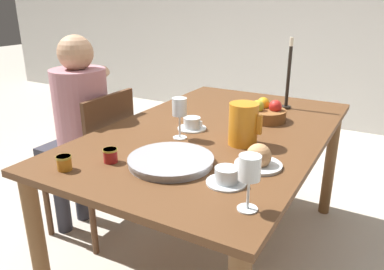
% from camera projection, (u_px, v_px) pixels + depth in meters
% --- Properties ---
extents(ground_plane, '(20.00, 20.00, 0.00)m').
position_uv_depth(ground_plane, '(214.00, 253.00, 2.14)').
color(ground_plane, beige).
extents(wall_back, '(10.00, 0.06, 2.60)m').
position_uv_depth(wall_back, '(331.00, 6.00, 3.89)').
color(wall_back, white).
rests_on(wall_back, ground_plane).
extents(dining_table, '(1.03, 1.67, 0.75)m').
position_uv_depth(dining_table, '(216.00, 147.00, 1.92)').
color(dining_table, brown).
rests_on(dining_table, ground_plane).
extents(chair_person_side, '(0.42, 0.42, 0.89)m').
position_uv_depth(chair_person_side, '(96.00, 160.00, 2.19)').
color(chair_person_side, '#51331E').
rests_on(chair_person_side, ground_plane).
extents(person_seated, '(0.39, 0.41, 1.20)m').
position_uv_depth(person_seated, '(79.00, 122.00, 2.13)').
color(person_seated, '#33333D').
rests_on(person_seated, ground_plane).
extents(red_pitcher, '(0.16, 0.13, 0.19)m').
position_uv_depth(red_pitcher, '(243.00, 124.00, 1.66)').
color(red_pitcher, orange).
rests_on(red_pitcher, dining_table).
extents(wine_glass_water, '(0.07, 0.07, 0.19)m').
position_uv_depth(wine_glass_water, '(180.00, 109.00, 1.72)').
color(wine_glass_water, white).
rests_on(wine_glass_water, dining_table).
extents(wine_glass_juice, '(0.07, 0.07, 0.18)m').
position_uv_depth(wine_glass_juice, '(249.00, 171.00, 1.12)').
color(wine_glass_juice, white).
rests_on(wine_glass_juice, dining_table).
extents(teacup_near_person, '(0.15, 0.15, 0.06)m').
position_uv_depth(teacup_near_person, '(227.00, 177.00, 1.33)').
color(teacup_near_person, silver).
rests_on(teacup_near_person, dining_table).
extents(teacup_across, '(0.15, 0.15, 0.06)m').
position_uv_depth(teacup_across, '(192.00, 124.00, 1.88)').
color(teacup_across, silver).
rests_on(teacup_across, dining_table).
extents(serving_tray, '(0.34, 0.34, 0.03)m').
position_uv_depth(serving_tray, '(171.00, 161.00, 1.48)').
color(serving_tray, '#9E9EA3').
rests_on(serving_tray, dining_table).
extents(bread_plate, '(0.19, 0.19, 0.10)m').
position_uv_depth(bread_plate, '(259.00, 159.00, 1.46)').
color(bread_plate, silver).
rests_on(bread_plate, dining_table).
extents(jam_jar_amber, '(0.06, 0.06, 0.06)m').
position_uv_depth(jam_jar_amber, '(110.00, 155.00, 1.50)').
color(jam_jar_amber, '#A81E1E').
rests_on(jam_jar_amber, dining_table).
extents(jam_jar_red, '(0.06, 0.06, 0.06)m').
position_uv_depth(jam_jar_red, '(64.00, 162.00, 1.43)').
color(jam_jar_red, '#C67A1E').
rests_on(jam_jar_red, dining_table).
extents(fruit_bowl, '(0.22, 0.22, 0.12)m').
position_uv_depth(fruit_bowl, '(265.00, 113.00, 2.01)').
color(fruit_bowl, brown).
rests_on(fruit_bowl, dining_table).
extents(candlestick_tall, '(0.06, 0.06, 0.42)m').
position_uv_depth(candlestick_tall, '(288.00, 80.00, 2.19)').
color(candlestick_tall, black).
rests_on(candlestick_tall, dining_table).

